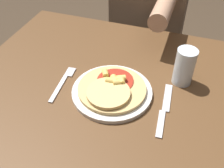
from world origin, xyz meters
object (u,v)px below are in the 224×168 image
Objects in this scene: pizza at (112,88)px; fork at (63,82)px; person_diner at (149,14)px; knife at (164,110)px; plate at (112,92)px; drinking_glass at (184,67)px; dining_table at (121,125)px.

pizza is 0.17m from fork.
knife is at bearing -73.76° from person_diner.
drinking_glass is at bearing 32.69° from plate.
plate is at bearing -88.09° from person_diner.
plate is 1.18× the size of pizza.
plate is at bearing 173.59° from knife.
drinking_glass is at bearing 33.36° from pizza.
pizza is at bearing -87.89° from plate.
person_diner reaches higher than fork.
fork is 1.40× the size of drinking_glass.
drinking_glass reaches higher than pizza.
dining_table is 4.28× the size of plate.
fork is at bearing 179.47° from pizza.
pizza reaches higher than dining_table.
pizza is at bearing -0.53° from fork.
pizza is 0.18× the size of person_diner.
drinking_glass is (0.20, 0.13, 0.06)m from plate.
knife is 0.18× the size of person_diner.
plate is at bearing 146.27° from dining_table.
pizza is at bearing -88.09° from person_diner.
dining_table is 0.13m from plate.
fork is at bearing 173.01° from dining_table.
plate is 0.21× the size of person_diner.
knife reaches higher than dining_table.
dining_table is at bearing -84.62° from person_diner.
drinking_glass is 0.11× the size of person_diner.
drinking_glass reaches higher than knife.
drinking_glass is at bearing -66.55° from person_diner.
person_diner is at bearing 106.24° from knife.
person_diner is at bearing 91.91° from pizza.
pizza reaches higher than fork.
pizza is (0.00, -0.00, 0.02)m from plate.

